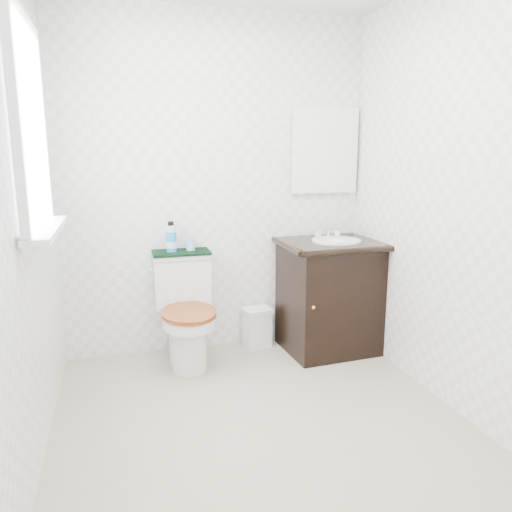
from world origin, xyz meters
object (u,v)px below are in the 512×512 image
mouthwash_bottle (171,238)px  cup (191,245)px  toilet (185,316)px  vanity (329,293)px  trash_bin (257,327)px

mouthwash_bottle → cup: size_ratio=2.66×
toilet → vanity: (1.05, -0.07, 0.10)m
trash_bin → cup: size_ratio=3.72×
trash_bin → mouthwash_bottle: 0.94m
vanity → cup: (-0.98, 0.20, 0.37)m
toilet → cup: size_ratio=9.40×
cup → vanity: bearing=-11.6°
vanity → cup: size_ratio=11.55×
toilet → vanity: bearing=-3.7°
toilet → mouthwash_bottle: bearing=119.2°
toilet → mouthwash_bottle: size_ratio=3.53×
trash_bin → mouthwash_bottle: mouthwash_bottle is taller
vanity → trash_bin: size_ratio=3.10×
vanity → trash_bin: 0.60m
toilet → vanity: 1.05m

